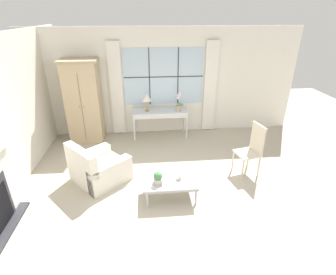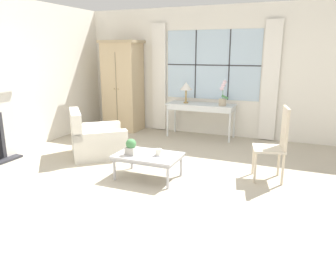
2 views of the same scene
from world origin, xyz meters
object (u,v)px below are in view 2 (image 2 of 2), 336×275
Objects in this scene: console_table at (201,108)px; pillar_candle at (158,153)px; table_lamp at (186,87)px; potted_orchid at (223,96)px; armchair_upholstered at (96,141)px; coffee_table at (148,157)px; armoire at (123,86)px; side_chair_wooden at (277,140)px; potted_plant_small at (131,147)px.

console_table reaches higher than pillar_candle.
table_lamp reaches higher than console_table.
potted_orchid reaches higher than armchair_upholstered.
potted_orchid is at bearing 79.51° from coffee_table.
coffee_table is (1.95, -2.64, -0.73)m from armoire.
armchair_upholstered is at bearing -124.52° from console_table.
armoire is 4.23m from side_chair_wooden.
table_lamp reaches higher than coffee_table.
table_lamp is 2.93m from side_chair_wooden.
coffee_table is (0.01, -2.66, -0.33)m from console_table.
console_table is at bearing 93.83° from pillar_candle.
side_chair_wooden is at bearing -28.21° from armoire.
armchair_upholstered is 1.54m from coffee_table.
table_lamp is 2.80m from potted_plant_small.
pillar_candle is (-1.59, -0.64, -0.19)m from side_chair_wooden.
console_table is 1.35× the size of side_chair_wooden.
armoire is 1.59m from table_lamp.
potted_plant_small is (-1.99, -0.75, -0.12)m from side_chair_wooden.
potted_plant_small is at bearing -94.51° from console_table.
armoire is 2.20m from armchair_upholstered.
potted_orchid reaches higher than coffee_table.
side_chair_wooden is at bearing -56.64° from potted_orchid.
potted_orchid reaches higher than table_lamp.
armchair_upholstered is (-1.38, -2.00, -0.40)m from console_table.
coffee_table is 3.99× the size of potted_plant_small.
console_table is at bearing 171.94° from potted_orchid.
potted_orchid is 0.49× the size of side_chair_wooden.
armoire is 1.98m from console_table.
console_table is at bearing 131.36° from side_chair_wooden.
armchair_upholstered is (-1.87, -1.93, -0.68)m from potted_orchid.
potted_orchid is 0.41× the size of armchair_upholstered.
armoire reaches higher than armchair_upholstered.
console_table is 6.16× the size of potted_plant_small.
table_lamp is at bearing 62.34° from armchair_upholstered.
console_table is 2.46m from armchair_upholstered.
potted_plant_small is at bearing -87.40° from table_lamp.
armoire reaches higher than table_lamp.
console_table is 2.67m from pillar_candle.
potted_orchid reaches higher than pillar_candle.
potted_plant_small is (0.12, -2.73, -0.61)m from table_lamp.
armoire is 3.36m from coffee_table.
potted_orchid is 2.71m from coffee_table.
armoire reaches higher than side_chair_wooden.
potted_plant_small is at bearing -33.24° from armchair_upholstered.
table_lamp is at bearing 92.60° from potted_plant_small.
potted_plant_small reaches higher than pillar_candle.
potted_orchid is 2.77m from armchair_upholstered.
table_lamp reaches higher than armchair_upholstered.
armchair_upholstered is 1.20× the size of side_chair_wooden.
armchair_upholstered is at bearing 154.48° from coffee_table.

